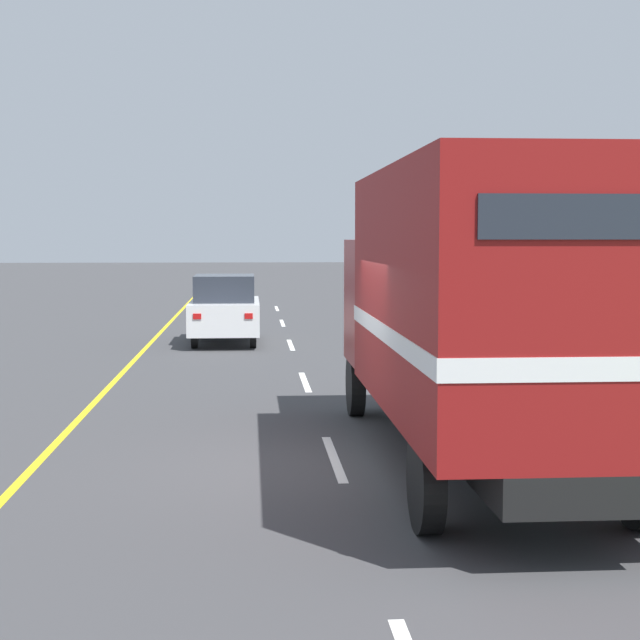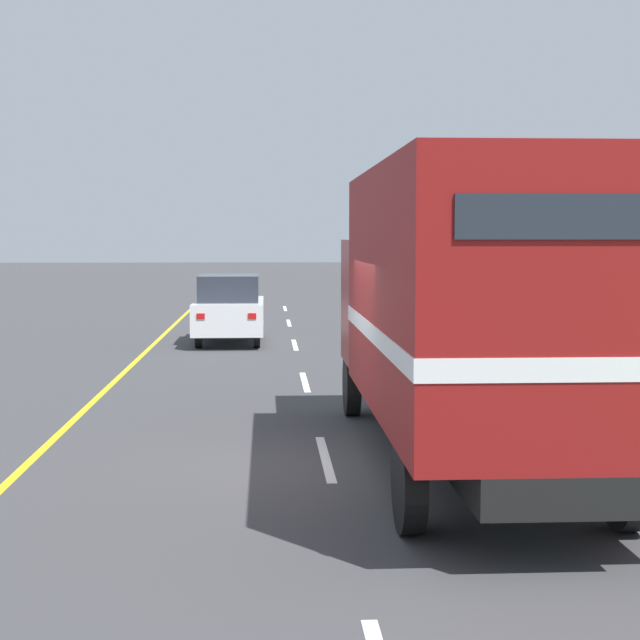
# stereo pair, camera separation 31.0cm
# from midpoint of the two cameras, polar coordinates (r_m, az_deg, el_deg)

# --- Properties ---
(ground_plane) EXTENTS (200.00, 200.00, 0.00)m
(ground_plane) POSITION_cam_midpoint_polar(r_m,az_deg,el_deg) (12.10, 1.19, -8.53)
(ground_plane) COLOR #3D3D3F
(edge_line_yellow) EXTENTS (0.12, 53.61, 0.01)m
(edge_line_yellow) POSITION_cam_midpoint_polar(r_m,az_deg,el_deg) (22.16, -10.41, -2.50)
(edge_line_yellow) COLOR yellow
(edge_line_yellow) RESTS_ON ground
(centre_dash_near) EXTENTS (0.12, 2.60, 0.01)m
(centre_dash_near) POSITION_cam_midpoint_polar(r_m,az_deg,el_deg) (12.55, 1.03, -8.02)
(centre_dash_near) COLOR white
(centre_dash_near) RESTS_ON ground
(centre_dash_mid_a) EXTENTS (0.12, 2.60, 0.01)m
(centre_dash_mid_a) POSITION_cam_midpoint_polar(r_m,az_deg,el_deg) (19.03, -0.42, -3.61)
(centre_dash_mid_a) COLOR white
(centre_dash_mid_a) RESTS_ON ground
(centre_dash_mid_b) EXTENTS (0.12, 2.60, 0.01)m
(centre_dash_mid_b) POSITION_cam_midpoint_polar(r_m,az_deg,el_deg) (25.57, -1.13, -1.45)
(centre_dash_mid_b) COLOR white
(centre_dash_mid_b) RESTS_ON ground
(centre_dash_far) EXTENTS (0.12, 2.60, 0.01)m
(centre_dash_far) POSITION_cam_midpoint_polar(r_m,az_deg,el_deg) (32.14, -1.55, -0.17)
(centre_dash_far) COLOR white
(centre_dash_far) RESTS_ON ground
(centre_dash_farthest) EXTENTS (0.12, 2.60, 0.01)m
(centre_dash_farthest) POSITION_cam_midpoint_polar(r_m,az_deg,el_deg) (38.72, -1.82, 0.67)
(centre_dash_farthest) COLOR white
(centre_dash_farthest) RESTS_ON ground
(horse_trailer_truck) EXTENTS (2.43, 8.31, 3.56)m
(horse_trailer_truck) POSITION_cam_midpoint_polar(r_m,az_deg,el_deg) (11.76, 9.27, 0.85)
(horse_trailer_truck) COLOR black
(horse_trailer_truck) RESTS_ON ground
(lead_car_white) EXTENTS (1.80, 3.94, 1.81)m
(lead_car_white) POSITION_cam_midpoint_polar(r_m,az_deg,el_deg) (26.05, -4.96, 0.68)
(lead_car_white) COLOR black
(lead_car_white) RESTS_ON ground
(highway_sign) EXTENTS (2.09, 0.09, 2.78)m
(highway_sign) POSITION_cam_midpoint_polar(r_m,az_deg,el_deg) (21.27, 16.16, 1.60)
(highway_sign) COLOR #9E9EA3
(highway_sign) RESTS_ON ground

